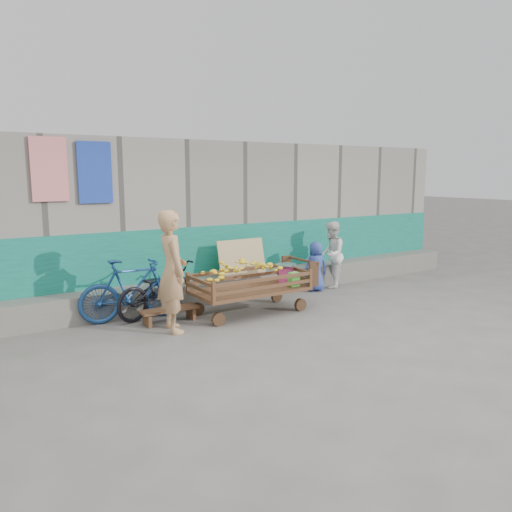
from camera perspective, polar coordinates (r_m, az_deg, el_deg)
ground at (r=7.77m, az=5.11°, el=-8.49°), size 80.00×80.00×0.00m
building_wall at (r=10.91m, az=-8.03°, el=4.48°), size 12.00×3.50×3.00m
banana_cart at (r=8.52m, az=-0.90°, el=-2.53°), size 2.15×0.98×0.92m
bench at (r=8.22m, az=-9.85°, el=-6.32°), size 0.95×0.28×0.24m
vendor_man at (r=7.61m, az=-9.56°, el=-1.74°), size 0.52×0.73×1.86m
woman at (r=10.61m, az=8.58°, el=0.17°), size 0.86×0.85×1.40m
child at (r=10.25m, az=6.83°, el=-1.20°), size 0.56×0.44×1.02m
bicycle_dark at (r=8.60m, az=-10.81°, el=-3.71°), size 1.84×1.04×0.91m
bicycle_blue at (r=8.39m, az=-13.98°, el=-3.77°), size 1.75×0.68×1.03m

